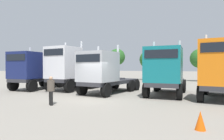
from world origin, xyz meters
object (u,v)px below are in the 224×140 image
semi_truck_navy (32,70)px  visitor_with_camera (51,89)px  semi_truck_orange (221,70)px  semi_truck_teal (165,71)px  traffic_cone_near (200,120)px  semi_truck_silver (103,72)px  semi_truck_white (67,68)px

semi_truck_navy → visitor_with_camera: semi_truck_navy is taller
semi_truck_orange → semi_truck_teal: bearing=-93.5°
semi_truck_teal → visitor_with_camera: (-5.31, -5.99, -0.91)m
semi_truck_teal → traffic_cone_near: (2.35, -7.44, -1.51)m
semi_truck_navy → semi_truck_orange: bearing=88.5°
semi_truck_silver → semi_truck_teal: (4.65, 0.78, 0.11)m
semi_truck_teal → semi_truck_navy: bearing=-87.7°
semi_truck_silver → semi_truck_orange: 8.22m
semi_truck_navy → traffic_cone_near: semi_truck_navy is taller
semi_truck_white → semi_truck_silver: bearing=82.5°
visitor_with_camera → traffic_cone_near: visitor_with_camera is taller
visitor_with_camera → semi_truck_silver: bearing=30.4°
semi_truck_navy → semi_truck_teal: (12.10, 0.72, 0.00)m
traffic_cone_near → semi_truck_teal: bearing=107.6°
semi_truck_silver → traffic_cone_near: size_ratio=10.04×
semi_truck_orange → visitor_with_camera: (-8.87, -5.44, -1.03)m
semi_truck_navy → semi_truck_teal: semi_truck_teal is taller
semi_truck_orange → visitor_with_camera: 10.46m
semi_truck_silver → traffic_cone_near: 9.76m
semi_truck_white → semi_truck_silver: (4.01, -0.80, -0.32)m
semi_truck_orange → traffic_cone_near: (-1.21, -6.89, -1.64)m
semi_truck_silver → visitor_with_camera: semi_truck_silver is taller
semi_truck_navy → semi_truck_silver: size_ratio=0.98×
semi_truck_white → semi_truck_silver: 4.10m
visitor_with_camera → traffic_cone_near: 7.82m
semi_truck_navy → semi_truck_silver: (7.46, -0.06, -0.10)m
semi_truck_navy → semi_truck_orange: (15.66, 0.18, 0.13)m
semi_truck_orange → traffic_cone_near: size_ratio=9.97×
semi_truck_silver → traffic_cone_near: bearing=53.8°
semi_truck_navy → visitor_with_camera: 8.64m
semi_truck_navy → semi_truck_white: (3.44, 0.74, 0.22)m
semi_truck_white → semi_truck_teal: semi_truck_white is taller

